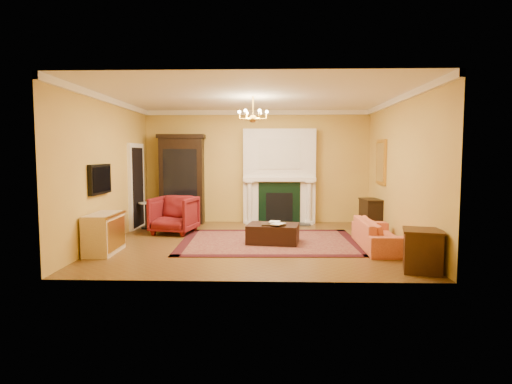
{
  "coord_description": "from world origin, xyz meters",
  "views": [
    {
      "loc": [
        0.33,
        -8.77,
        1.82
      ],
      "look_at": [
        0.05,
        0.3,
        1.03
      ],
      "focal_mm": 30.0,
      "sensor_mm": 36.0,
      "label": 1
    }
  ],
  "objects_px": {
    "china_cabinet": "(182,181)",
    "commode": "(104,233)",
    "end_table": "(423,252)",
    "console_table": "(371,215)",
    "coral_sofa": "(380,229)",
    "pedestal_table": "(146,213)",
    "leather_ottoman": "(273,233)",
    "wingback_armchair": "(174,213)"
  },
  "relations": [
    {
      "from": "china_cabinet",
      "to": "commode",
      "type": "relative_size",
      "value": 2.27
    },
    {
      "from": "pedestal_table",
      "to": "commode",
      "type": "bearing_deg",
      "value": -90.65
    },
    {
      "from": "wingback_armchair",
      "to": "coral_sofa",
      "type": "relative_size",
      "value": 0.5
    },
    {
      "from": "china_cabinet",
      "to": "wingback_armchair",
      "type": "height_order",
      "value": "china_cabinet"
    },
    {
      "from": "commode",
      "to": "console_table",
      "type": "bearing_deg",
      "value": 24.02
    },
    {
      "from": "commode",
      "to": "end_table",
      "type": "xyz_separation_m",
      "value": [
        5.45,
        -1.12,
        -0.05
      ]
    },
    {
      "from": "end_table",
      "to": "pedestal_table",
      "type": "bearing_deg",
      "value": 145.33
    },
    {
      "from": "console_table",
      "to": "coral_sofa",
      "type": "bearing_deg",
      "value": -104.76
    },
    {
      "from": "china_cabinet",
      "to": "end_table",
      "type": "height_order",
      "value": "china_cabinet"
    },
    {
      "from": "pedestal_table",
      "to": "leather_ottoman",
      "type": "relative_size",
      "value": 0.64
    },
    {
      "from": "wingback_armchair",
      "to": "console_table",
      "type": "xyz_separation_m",
      "value": [
        4.65,
        0.54,
        -0.11
      ]
    },
    {
      "from": "china_cabinet",
      "to": "pedestal_table",
      "type": "distance_m",
      "value": 1.37
    },
    {
      "from": "commode",
      "to": "coral_sofa",
      "type": "distance_m",
      "value": 5.25
    },
    {
      "from": "end_table",
      "to": "console_table",
      "type": "height_order",
      "value": "console_table"
    },
    {
      "from": "coral_sofa",
      "to": "end_table",
      "type": "xyz_separation_m",
      "value": [
        0.23,
        -1.68,
        -0.06
      ]
    },
    {
      "from": "commode",
      "to": "end_table",
      "type": "height_order",
      "value": "commode"
    },
    {
      "from": "console_table",
      "to": "pedestal_table",
      "type": "bearing_deg",
      "value": 172.75
    },
    {
      "from": "wingback_armchair",
      "to": "end_table",
      "type": "distance_m",
      "value": 5.55
    },
    {
      "from": "wingback_armchair",
      "to": "console_table",
      "type": "bearing_deg",
      "value": 18.28
    },
    {
      "from": "end_table",
      "to": "china_cabinet",
      "type": "bearing_deg",
      "value": 135.31
    },
    {
      "from": "pedestal_table",
      "to": "commode",
      "type": "height_order",
      "value": "commode"
    },
    {
      "from": "coral_sofa",
      "to": "console_table",
      "type": "distance_m",
      "value": 2.01
    },
    {
      "from": "china_cabinet",
      "to": "pedestal_table",
      "type": "relative_size",
      "value": 3.46
    },
    {
      "from": "wingback_armchair",
      "to": "end_table",
      "type": "xyz_separation_m",
      "value": [
        4.59,
        -3.13,
        -0.16
      ]
    },
    {
      "from": "pedestal_table",
      "to": "commode",
      "type": "relative_size",
      "value": 0.66
    },
    {
      "from": "commode",
      "to": "coral_sofa",
      "type": "relative_size",
      "value": 0.52
    },
    {
      "from": "china_cabinet",
      "to": "console_table",
      "type": "relative_size",
      "value": 3.06
    },
    {
      "from": "commode",
      "to": "end_table",
      "type": "relative_size",
      "value": 1.56
    },
    {
      "from": "pedestal_table",
      "to": "coral_sofa",
      "type": "height_order",
      "value": "coral_sofa"
    },
    {
      "from": "commode",
      "to": "coral_sofa",
      "type": "height_order",
      "value": "coral_sofa"
    },
    {
      "from": "coral_sofa",
      "to": "end_table",
      "type": "relative_size",
      "value": 3.01
    },
    {
      "from": "china_cabinet",
      "to": "coral_sofa",
      "type": "distance_m",
      "value": 5.42
    },
    {
      "from": "console_table",
      "to": "leather_ottoman",
      "type": "relative_size",
      "value": 0.72
    },
    {
      "from": "china_cabinet",
      "to": "coral_sofa",
      "type": "relative_size",
      "value": 1.18
    },
    {
      "from": "end_table",
      "to": "leather_ottoman",
      "type": "bearing_deg",
      "value": 137.79
    },
    {
      "from": "end_table",
      "to": "leather_ottoman",
      "type": "relative_size",
      "value": 0.62
    },
    {
      "from": "coral_sofa",
      "to": "end_table",
      "type": "height_order",
      "value": "coral_sofa"
    },
    {
      "from": "pedestal_table",
      "to": "coral_sofa",
      "type": "distance_m",
      "value": 5.58
    },
    {
      "from": "pedestal_table",
      "to": "end_table",
      "type": "relative_size",
      "value": 1.03
    },
    {
      "from": "wingback_armchair",
      "to": "pedestal_table",
      "type": "distance_m",
      "value": 1.04
    },
    {
      "from": "coral_sofa",
      "to": "console_table",
      "type": "bearing_deg",
      "value": -7.57
    },
    {
      "from": "china_cabinet",
      "to": "console_table",
      "type": "xyz_separation_m",
      "value": [
        4.76,
        -0.99,
        -0.76
      ]
    }
  ]
}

